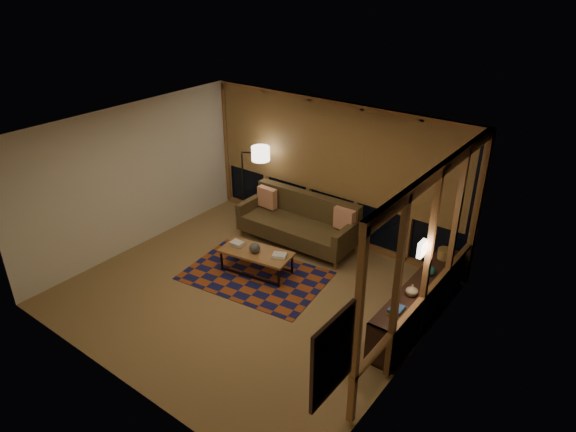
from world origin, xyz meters
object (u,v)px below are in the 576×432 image
Objects in this scene: sofa at (297,222)px; bookshelf at (419,302)px; floor_lamp at (243,184)px; coffee_table at (257,262)px.

bookshelf is (2.84, -0.79, -0.14)m from sofa.
floor_lamp is (-1.44, 0.11, 0.37)m from sofa.
coffee_table is at bearing -67.86° from floor_lamp.
sofa reaches higher than bookshelf.
floor_lamp reaches higher than coffee_table.
bookshelf is at bearing -17.13° from sofa.
floor_lamp reaches higher than sofa.
coffee_table is at bearing -170.70° from bookshelf.
bookshelf is at bearing -37.15° from floor_lamp.
sofa is 1.81× the size of coffee_table.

